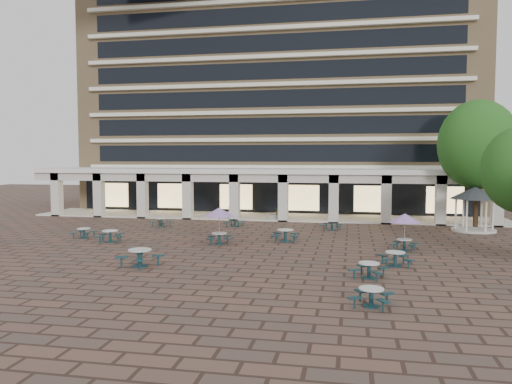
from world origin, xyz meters
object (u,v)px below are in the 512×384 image
planter_right (278,215)px  picnic_table_2 (371,295)px  planter_left (231,213)px  gazebo (475,198)px  picnic_table_1 (140,256)px

planter_right → picnic_table_2: bearing=-73.9°
picnic_table_2 → planter_left: 26.34m
picnic_table_2 → planter_left: size_ratio=1.16×
picnic_table_2 → planter_left: bearing=126.8°
gazebo → planter_right: bearing=167.1°
planter_right → planter_left: bearing=180.0°
gazebo → planter_left: gazebo is taller
picnic_table_2 → gazebo: gazebo is taller
gazebo → planter_right: size_ratio=2.33×
gazebo → planter_left: size_ratio=2.33×
picnic_table_1 → picnic_table_2: picnic_table_1 is taller
picnic_table_1 → planter_right: 19.67m
picnic_table_1 → gazebo: (19.16, 15.80, 1.93)m
picnic_table_1 → gazebo: bearing=60.9°
gazebo → planter_left: 19.58m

